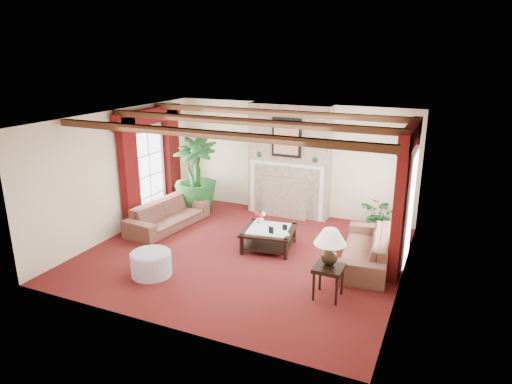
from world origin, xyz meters
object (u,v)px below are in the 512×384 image
at_px(sofa_left, 168,211).
at_px(ottoman, 151,264).
at_px(coffee_table, 269,238).
at_px(sofa_right, 366,243).
at_px(side_table, 328,282).
at_px(potted_palm, 196,192).

bearing_deg(sofa_left, ottoman, -146.37).
distance_m(sofa_left, coffee_table, 2.54).
xyz_separation_m(sofa_left, sofa_right, (4.47, -0.03, 0.01)).
xyz_separation_m(sofa_left, ottoman, (1.04, -2.05, -0.20)).
relative_size(sofa_left, coffee_table, 2.11).
bearing_deg(coffee_table, ottoman, -135.76).
bearing_deg(side_table, sofa_left, 159.82).
distance_m(sofa_right, coffee_table, 1.96).
distance_m(potted_palm, ottoman, 3.41).
bearing_deg(sofa_right, coffee_table, -93.89).
relative_size(potted_palm, ottoman, 2.81).
xyz_separation_m(sofa_right, coffee_table, (-1.95, -0.08, -0.21)).
relative_size(sofa_right, side_table, 3.95).
height_order(potted_palm, coffee_table, potted_palm).
distance_m(sofa_left, potted_palm, 1.20).
height_order(sofa_left, ottoman, sofa_left).
relative_size(sofa_left, potted_palm, 1.05).
xyz_separation_m(sofa_left, potted_palm, (0.04, 1.19, 0.12)).
height_order(sofa_right, ottoman, sofa_right).
bearing_deg(sofa_right, side_table, -18.05).
bearing_deg(sofa_left, coffee_table, -85.70).
height_order(coffee_table, ottoman, ottoman).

